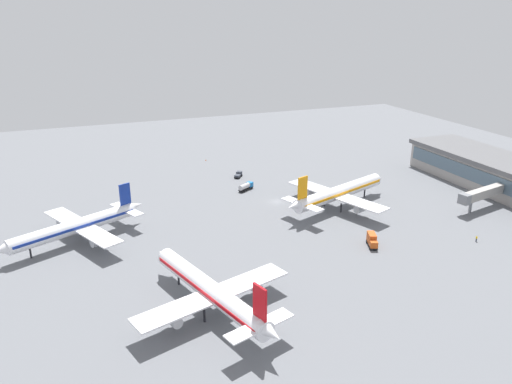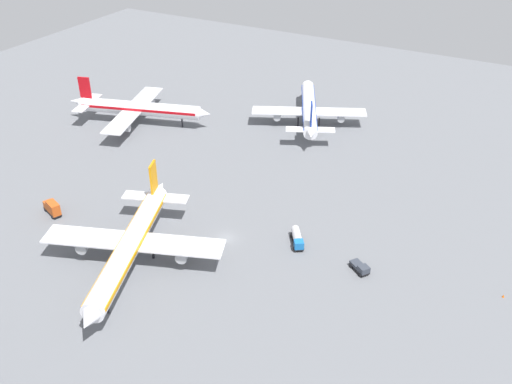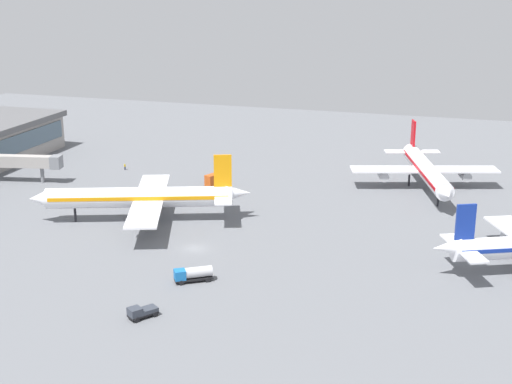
{
  "view_description": "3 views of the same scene",
  "coord_description": "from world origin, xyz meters",
  "px_view_note": "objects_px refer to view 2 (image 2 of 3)",
  "views": [
    {
      "loc": [
        -135.33,
        59.76,
        57.26
      ],
      "look_at": [
        -6.94,
        9.78,
        6.99
      ],
      "focal_mm": 34.03,
      "sensor_mm": 36.0,
      "label": 1
    },
    {
      "loc": [
        51.96,
        -82.9,
        71.51
      ],
      "look_at": [
        2.0,
        9.62,
        6.84
      ],
      "focal_mm": 40.08,
      "sensor_mm": 36.0,
      "label": 2
    },
    {
      "loc": [
        117.12,
        48.47,
        49.26
      ],
      "look_at": [
        -16.01,
        6.9,
        6.98
      ],
      "focal_mm": 51.12,
      "sensor_mm": 36.0,
      "label": 3
    }
  ],
  "objects_px": {
    "pushback_tractor": "(360,268)",
    "safety_cone_near_gate": "(503,296)",
    "airplane_taxiing": "(309,108)",
    "catering_truck": "(52,208)",
    "airplane_distant": "(131,244)",
    "fuel_truck": "(297,238)",
    "airplane_at_gate": "(138,108)"
  },
  "relations": [
    {
      "from": "airplane_at_gate",
      "to": "airplane_taxiing",
      "type": "distance_m",
      "value": 50.18
    },
    {
      "from": "airplane_distant",
      "to": "catering_truck",
      "type": "height_order",
      "value": "airplane_distant"
    },
    {
      "from": "airplane_at_gate",
      "to": "fuel_truck",
      "type": "distance_m",
      "value": 73.64
    },
    {
      "from": "safety_cone_near_gate",
      "to": "pushback_tractor",
      "type": "bearing_deg",
      "value": -167.94
    },
    {
      "from": "airplane_distant",
      "to": "fuel_truck",
      "type": "bearing_deg",
      "value": 110.02
    },
    {
      "from": "airplane_taxiing",
      "to": "airplane_at_gate",
      "type": "bearing_deg",
      "value": 93.57
    },
    {
      "from": "airplane_taxiing",
      "to": "safety_cone_near_gate",
      "type": "bearing_deg",
      "value": -155.44
    },
    {
      "from": "pushback_tractor",
      "to": "safety_cone_near_gate",
      "type": "height_order",
      "value": "pushback_tractor"
    },
    {
      "from": "airplane_taxiing",
      "to": "catering_truck",
      "type": "bearing_deg",
      "value": 131.77
    },
    {
      "from": "pushback_tractor",
      "to": "airplane_distant",
      "type": "bearing_deg",
      "value": -118.98
    },
    {
      "from": "airplane_taxiing",
      "to": "fuel_truck",
      "type": "distance_m",
      "value": 60.43
    },
    {
      "from": "airplane_at_gate",
      "to": "pushback_tractor",
      "type": "distance_m",
      "value": 87.98
    },
    {
      "from": "fuel_truck",
      "to": "pushback_tractor",
      "type": "bearing_deg",
      "value": 47.42
    },
    {
      "from": "airplane_taxiing",
      "to": "catering_truck",
      "type": "distance_m",
      "value": 78.33
    },
    {
      "from": "airplane_distant",
      "to": "pushback_tractor",
      "type": "height_order",
      "value": "airplane_distant"
    },
    {
      "from": "airplane_distant",
      "to": "airplane_taxiing",
      "type": "bearing_deg",
      "value": 157.44
    },
    {
      "from": "catering_truck",
      "to": "fuel_truck",
      "type": "height_order",
      "value": "catering_truck"
    },
    {
      "from": "catering_truck",
      "to": "fuel_truck",
      "type": "distance_m",
      "value": 55.26
    },
    {
      "from": "airplane_at_gate",
      "to": "airplane_taxiing",
      "type": "relative_size",
      "value": 1.09
    },
    {
      "from": "airplane_taxiing",
      "to": "safety_cone_near_gate",
      "type": "distance_m",
      "value": 82.14
    },
    {
      "from": "pushback_tractor",
      "to": "catering_truck",
      "type": "xyz_separation_m",
      "value": [
        -67.55,
        -13.57,
        0.73
      ]
    },
    {
      "from": "pushback_tractor",
      "to": "airplane_taxiing",
      "type": "bearing_deg",
      "value": 157.82
    },
    {
      "from": "pushback_tractor",
      "to": "fuel_truck",
      "type": "height_order",
      "value": "fuel_truck"
    },
    {
      "from": "airplane_taxiing",
      "to": "catering_truck",
      "type": "xyz_separation_m",
      "value": [
        -30.61,
        -72.04,
        -2.92
      ]
    },
    {
      "from": "airplane_distant",
      "to": "safety_cone_near_gate",
      "type": "height_order",
      "value": "airplane_distant"
    },
    {
      "from": "airplane_taxiing",
      "to": "airplane_distant",
      "type": "height_order",
      "value": "airplane_distant"
    },
    {
      "from": "airplane_at_gate",
      "to": "airplane_distant",
      "type": "bearing_deg",
      "value": -69.99
    },
    {
      "from": "pushback_tractor",
      "to": "safety_cone_near_gate",
      "type": "relative_size",
      "value": 7.81
    },
    {
      "from": "fuel_truck",
      "to": "safety_cone_near_gate",
      "type": "distance_m",
      "value": 40.46
    },
    {
      "from": "airplane_taxiing",
      "to": "safety_cone_near_gate",
      "type": "height_order",
      "value": "airplane_taxiing"
    },
    {
      "from": "pushback_tractor",
      "to": "safety_cone_near_gate",
      "type": "distance_m",
      "value": 26.27
    },
    {
      "from": "airplane_at_gate",
      "to": "pushback_tractor",
      "type": "xyz_separation_m",
      "value": [
        80.92,
        -34.32,
        -3.84
      ]
    }
  ]
}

